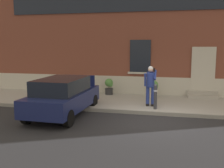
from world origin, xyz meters
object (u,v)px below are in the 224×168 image
at_px(planter_cream, 154,88).
at_px(person_on_phone, 150,83).
at_px(bollard_far_left, 65,92).
at_px(planter_charcoal, 109,86).
at_px(bollard_near_person, 155,96).
at_px(planter_olive, 68,84).
at_px(hatchback_car_navy, 63,96).

bearing_deg(planter_cream, person_on_phone, -90.51).
xyz_separation_m(bollard_far_left, planter_charcoal, (1.37, 2.73, -0.11)).
distance_m(bollard_near_person, planter_cream, 2.54).
bearing_deg(planter_olive, planter_charcoal, -1.71).
bearing_deg(person_on_phone, bollard_near_person, -57.35).
relative_size(person_on_phone, planter_olive, 2.03).
relative_size(hatchback_car_navy, bollard_near_person, 3.91).
bearing_deg(bollard_far_left, bollard_near_person, 0.00).
xyz_separation_m(person_on_phone, planter_olive, (-4.75, 2.34, -0.54)).
distance_m(planter_charcoal, planter_cream, 2.39).
distance_m(person_on_phone, planter_olive, 5.32).
relative_size(hatchback_car_navy, planter_olive, 4.75).
bearing_deg(hatchback_car_navy, person_on_phone, 27.31).
xyz_separation_m(planter_olive, planter_cream, (4.77, -0.28, 0.00)).
xyz_separation_m(bollard_far_left, person_on_phone, (3.74, 0.47, 0.44)).
relative_size(bollard_near_person, person_on_phone, 0.60).
relative_size(bollard_far_left, planter_cream, 1.22).
xyz_separation_m(hatchback_car_navy, planter_olive, (-1.48, 4.03, -0.18)).
bearing_deg(hatchback_car_navy, planter_olive, 110.11).
height_order(planter_olive, planter_cream, same).
xyz_separation_m(hatchback_car_navy, bollard_near_person, (3.53, 1.22, -0.08)).
height_order(bollard_near_person, person_on_phone, person_on_phone).
distance_m(hatchback_car_navy, bollard_near_person, 3.74).
relative_size(bollard_far_left, planter_olive, 1.22).
bearing_deg(bollard_far_left, hatchback_car_navy, -69.41).
xyz_separation_m(hatchback_car_navy, bollard_far_left, (-0.46, 1.22, -0.08)).
bearing_deg(planter_cream, bollard_near_person, -84.65).
bearing_deg(hatchback_car_navy, planter_cream, 48.69).
xyz_separation_m(planter_charcoal, planter_cream, (2.38, -0.21, 0.00)).
bearing_deg(bollard_far_left, planter_charcoal, 63.39).
distance_m(person_on_phone, planter_cream, 2.13).
xyz_separation_m(bollard_near_person, planter_cream, (-0.24, 2.52, -0.11)).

